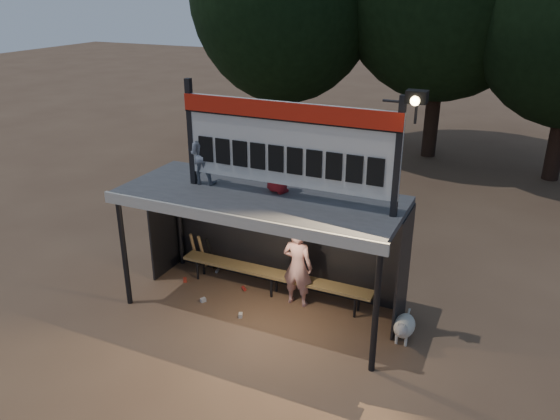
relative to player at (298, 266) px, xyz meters
name	(u,v)px	position (x,y,z in m)	size (l,w,h in m)	color
ground	(262,308)	(-0.55, -0.43, -0.81)	(80.00, 80.00, 0.00)	brown
player	(298,266)	(0.00, 0.00, 0.00)	(0.59, 0.39, 1.61)	white
child_a	(202,154)	(-1.76, -0.34, 2.06)	(0.53, 0.41, 1.09)	gray
child_b	(278,163)	(-0.31, -0.20, 2.05)	(0.52, 0.34, 1.07)	#A4191E
dugout_shelter	(266,214)	(-0.55, -0.18, 1.04)	(5.10, 2.08, 2.32)	#3E3E41
scoreboard_assembly	(290,142)	(0.01, -0.44, 2.52)	(4.10, 0.27, 1.99)	black
bench	(274,275)	(-0.55, 0.12, -0.37)	(4.00, 0.35, 0.48)	olive
dog	(404,326)	(2.13, -0.34, -0.53)	(0.36, 0.81, 0.49)	white
bats	(202,252)	(-2.37, 0.39, -0.38)	(0.47, 0.32, 0.84)	#9B7548
litter	(217,290)	(-1.62, -0.29, -0.77)	(1.78, 1.43, 0.08)	#AC2D1D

